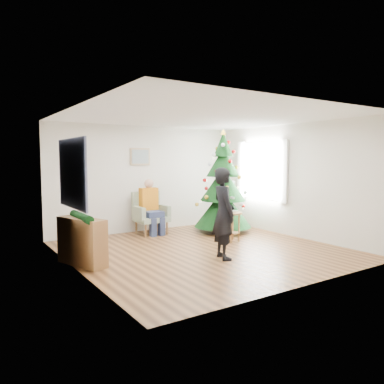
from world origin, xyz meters
TOP-DOWN VIEW (x-y plane):
  - floor at (0.00, 0.00)m, footprint 5.00×5.00m
  - ceiling at (0.00, 0.00)m, footprint 5.00×5.00m
  - wall_back at (0.00, 2.50)m, footprint 5.00×0.00m
  - wall_front at (0.00, -2.50)m, footprint 5.00×0.00m
  - wall_left at (-2.50, 0.00)m, footprint 0.00×5.00m
  - wall_right at (2.50, 0.00)m, footprint 0.00×5.00m
  - window_panel at (2.47, 1.00)m, footprint 0.04×1.30m
  - curtains at (2.44, 1.00)m, footprint 0.05×1.75m
  - christmas_tree at (1.45, 1.28)m, footprint 1.40×1.40m
  - stool at (0.94, 0.30)m, footprint 0.43×0.43m
  - laptop at (0.94, 0.30)m, footprint 0.35×0.23m
  - armchair at (-0.14, 2.06)m, footprint 0.77×0.69m
  - seated_person at (-0.14, 2.01)m, footprint 0.43×0.61m
  - standing_man at (-0.08, -0.70)m, footprint 0.53×0.68m
  - game_controller at (0.09, -0.73)m, footprint 0.07×0.13m
  - console at (-2.33, 0.28)m, footprint 0.61×1.04m
  - garland at (-2.33, 0.28)m, footprint 0.14×0.90m
  - tapestry at (-2.46, 0.30)m, footprint 0.03×1.50m
  - framed_picture at (-0.20, 2.46)m, footprint 0.52×0.05m

SIDE VIEW (x-z plane):
  - floor at x=0.00m, z-range 0.00..0.00m
  - stool at x=0.94m, z-range 0.01..0.65m
  - armchair at x=-0.14m, z-range -0.13..0.87m
  - console at x=-2.33m, z-range 0.00..0.80m
  - laptop at x=0.94m, z-range 0.64..0.67m
  - seated_person at x=-0.14m, z-range 0.02..1.33m
  - standing_man at x=-0.08m, z-range 0.00..1.64m
  - garland at x=-2.33m, z-range 0.75..0.89m
  - game_controller at x=0.09m, z-range 1.07..1.11m
  - christmas_tree at x=1.45m, z-range -0.13..2.40m
  - wall_back at x=0.00m, z-range -1.20..3.80m
  - wall_front at x=0.00m, z-range -1.20..3.80m
  - wall_left at x=-2.50m, z-range -1.20..3.80m
  - wall_right at x=2.50m, z-range -1.20..3.80m
  - window_panel at x=2.47m, z-range 0.80..2.20m
  - curtains at x=2.44m, z-range 0.75..2.25m
  - tapestry at x=-2.46m, z-range 0.98..2.12m
  - framed_picture at x=-0.20m, z-range 1.64..2.06m
  - ceiling at x=0.00m, z-range 2.60..2.60m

